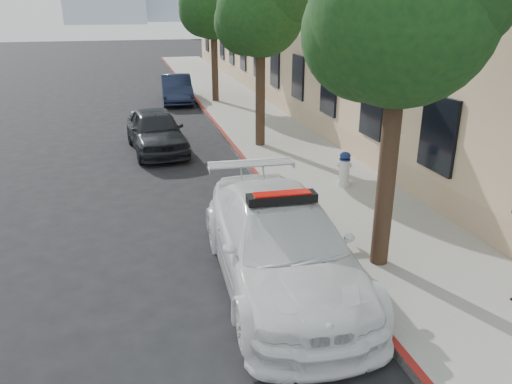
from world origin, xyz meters
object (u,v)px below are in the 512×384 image
at_px(police_car, 281,244).
at_px(fire_hydrant, 344,169).
at_px(parked_car_far, 177,89).
at_px(parked_car_mid, 156,130).

distance_m(police_car, fire_hydrant, 4.74).
bearing_deg(parked_car_far, police_car, -87.42).
height_order(police_car, parked_car_mid, police_car).
xyz_separation_m(police_car, parked_car_mid, (-1.41, 8.64, -0.08)).
distance_m(police_car, parked_car_mid, 8.75).
relative_size(parked_car_mid, parked_car_far, 1.00).
bearing_deg(parked_car_far, parked_car_mid, -97.51).
height_order(parked_car_mid, parked_car_far, parked_car_mid).
bearing_deg(parked_car_mid, fire_hydrant, -54.22).
distance_m(parked_car_mid, fire_hydrant, 6.42).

